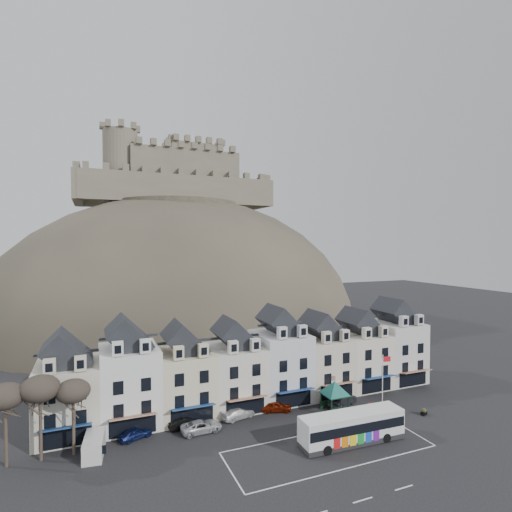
{
  "coord_description": "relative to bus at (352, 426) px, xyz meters",
  "views": [
    {
      "loc": [
        -21.1,
        -34.21,
        21.88
      ],
      "look_at": [
        3.01,
        24.0,
        19.83
      ],
      "focal_mm": 28.0,
      "sensor_mm": 36.0,
      "label": 1
    }
  ],
  "objects": [
    {
      "name": "white_van",
      "position": [
        -26.1,
        8.03,
        -0.88
      ],
      "size": [
        2.38,
        4.52,
        1.98
      ],
      "rotation": [
        0.0,
        0.0,
        -0.12
      ],
      "color": "silver",
      "rests_on": "ground"
    },
    {
      "name": "flagpole",
      "position": [
        8.05,
        4.51,
        2.51
      ],
      "size": [
        1.09,
        0.32,
        7.68
      ],
      "rotation": [
        0.0,
        0.0,
        -0.24
      ],
      "color": "silver",
      "rests_on": "ground"
    },
    {
      "name": "car_navy",
      "position": [
        -21.85,
        9.97,
        -1.24
      ],
      "size": [
        3.98,
        2.67,
        1.26
      ],
      "primitive_type": "imported",
      "rotation": [
        0.0,
        0.0,
        1.93
      ],
      "color": "#0E1748",
      "rests_on": "ground"
    },
    {
      "name": "car_silver",
      "position": [
        -14.58,
        8.75,
        -1.21
      ],
      "size": [
        4.76,
        2.37,
        1.32
      ],
      "primitive_type": "imported",
      "rotation": [
        0.0,
        0.0,
        1.61
      ],
      "color": "silver",
      "rests_on": "ground"
    },
    {
      "name": "bus_shelter",
      "position": [
        2.89,
        7.68,
        1.18
      ],
      "size": [
        6.19,
        6.19,
        3.93
      ],
      "rotation": [
        0.0,
        0.0,
        -0.02
      ],
      "color": "black",
      "rests_on": "ground"
    },
    {
      "name": "coach_bay_markings",
      "position": [
        -3.04,
        -0.22,
        -1.87
      ],
      "size": [
        22.0,
        7.5,
        0.01
      ],
      "primitive_type": "cube",
      "color": "silver",
      "rests_on": "ground"
    },
    {
      "name": "car_charcoal",
      "position": [
        4.82,
        8.78,
        -1.08
      ],
      "size": [
        5.07,
        3.46,
        1.58
      ],
      "primitive_type": "imported",
      "rotation": [
        0.0,
        0.0,
        1.99
      ],
      "color": "black",
      "rests_on": "ground"
    },
    {
      "name": "tree_left_near",
      "position": [
        -28.04,
        9.03,
        4.68
      ],
      "size": [
        3.43,
        3.43,
        7.84
      ],
      "color": "#342821",
      "rests_on": "ground"
    },
    {
      "name": "planter_west",
      "position": [
        7.27,
        3.24,
        -1.35
      ],
      "size": [
        1.19,
        0.87,
        1.07
      ],
      "rotation": [
        0.0,
        0.0,
        -0.35
      ],
      "color": "black",
      "rests_on": "ground"
    },
    {
      "name": "bus",
      "position": [
        0.0,
        0.0,
        0.0
      ],
      "size": [
        12.07,
        3.21,
        3.38
      ],
      "rotation": [
        0.0,
        0.0,
        -0.03
      ],
      "color": "#262628",
      "rests_on": "ground"
    },
    {
      "name": "castle",
      "position": [
        -4.53,
        74.47,
        38.32
      ],
      "size": [
        50.2,
        22.2,
        22.0
      ],
      "color": "#635C4C",
      "rests_on": "ground"
    },
    {
      "name": "car_black",
      "position": [
        -16.07,
        10.53,
        -1.2
      ],
      "size": [
        4.18,
        1.81,
        1.34
      ],
      "primitive_type": "imported",
      "rotation": [
        0.0,
        0.0,
        1.67
      ],
      "color": "black",
      "rests_on": "ground"
    },
    {
      "name": "townhouse_terrace",
      "position": [
        -4.89,
        14.5,
        3.43
      ],
      "size": [
        54.4,
        9.35,
        11.8
      ],
      "color": "beige",
      "rests_on": "ground"
    },
    {
      "name": "planter_east",
      "position": [
        12.76,
        2.37,
        -1.45
      ],
      "size": [
        0.97,
        0.69,
        0.88
      ],
      "rotation": [
        0.0,
        0.0,
        0.31
      ],
      "color": "black",
      "rests_on": "ground"
    },
    {
      "name": "car_white",
      "position": [
        -9.44,
        10.53,
        -1.22
      ],
      "size": [
        4.82,
        2.84,
        1.31
      ],
      "primitive_type": "imported",
      "rotation": [
        0.0,
        0.0,
        1.81
      ],
      "color": "silver",
      "rests_on": "ground"
    },
    {
      "name": "castle_hill",
      "position": [
        -3.78,
        67.49,
        -1.76
      ],
      "size": [
        100.0,
        76.0,
        68.0
      ],
      "color": "#3A362D",
      "rests_on": "ground"
    },
    {
      "name": "car_maroon",
      "position": [
        -4.24,
        10.53,
        -1.18
      ],
      "size": [
        4.36,
        2.81,
        1.38
      ],
      "primitive_type": "imported",
      "rotation": [
        0.0,
        0.0,
        1.26
      ],
      "color": "#661605",
      "rests_on": "ground"
    },
    {
      "name": "red_buoy",
      "position": [
        5.92,
        4.01,
        -0.85
      ],
      "size": [
        1.66,
        1.66,
        1.99
      ],
      "rotation": [
        0.0,
        0.0,
        -0.28
      ],
      "color": "black",
      "rests_on": "ground"
    },
    {
      "name": "ground",
      "position": [
        -5.04,
        -1.47,
        -1.87
      ],
      "size": [
        300.0,
        300.0,
        0.0
      ],
      "primitive_type": "plane",
      "color": "black",
      "rests_on": "ground"
    },
    {
      "name": "tree_left_far",
      "position": [
        -34.04,
        9.03,
        5.03
      ],
      "size": [
        3.61,
        3.61,
        8.24
      ],
      "color": "#342821",
      "rests_on": "ground"
    },
    {
      "name": "tree_left_mid",
      "position": [
        -31.04,
        9.03,
        5.37
      ],
      "size": [
        3.78,
        3.78,
        8.64
      ],
      "color": "#342821",
      "rests_on": "ground"
    }
  ]
}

